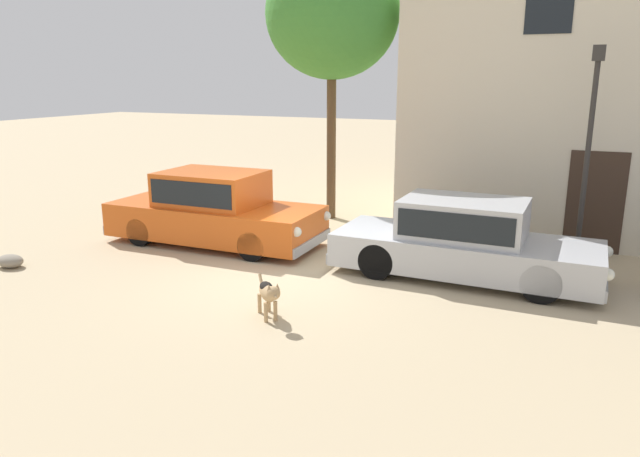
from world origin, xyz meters
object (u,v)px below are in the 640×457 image
object	(u,v)px
stray_dog_spotted	(268,293)
acacia_tree_left	(332,14)
parked_sedan_nearest	(214,208)
street_lamp	(590,129)
parked_sedan_second	(464,239)

from	to	relation	value
stray_dog_spotted	acacia_tree_left	xyz separation A→B (m)	(-1.72, 6.48, 4.59)
parked_sedan_nearest	street_lamp	xyz separation A→B (m)	(7.29, 1.73, 1.83)
street_lamp	parked_sedan_nearest	bearing A→B (deg)	-166.68
parked_sedan_nearest	parked_sedan_second	world-z (taller)	parked_sedan_nearest
parked_sedan_second	street_lamp	xyz separation A→B (m)	(1.89, 1.81, 1.90)
parked_sedan_nearest	street_lamp	world-z (taller)	street_lamp
parked_sedan_nearest	street_lamp	distance (m)	7.71
street_lamp	parked_sedan_second	bearing A→B (deg)	-136.21
parked_sedan_nearest	stray_dog_spotted	world-z (taller)	parked_sedan_nearest
parked_sedan_second	acacia_tree_left	distance (m)	6.76
parked_sedan_second	stray_dog_spotted	bearing A→B (deg)	-125.30
stray_dog_spotted	street_lamp	world-z (taller)	street_lamp
acacia_tree_left	stray_dog_spotted	bearing A→B (deg)	-75.12
parked_sedan_nearest	acacia_tree_left	bearing A→B (deg)	66.37
parked_sedan_nearest	parked_sedan_second	bearing A→B (deg)	-1.49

